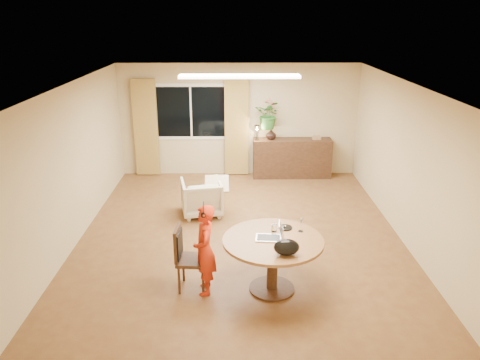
# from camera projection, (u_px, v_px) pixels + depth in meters

# --- Properties ---
(floor) EXTENTS (6.50, 6.50, 0.00)m
(floor) POSITION_uv_depth(u_px,v_px,m) (240.00, 233.00, 8.23)
(floor) COLOR brown
(floor) RESTS_ON ground
(ceiling) EXTENTS (6.50, 6.50, 0.00)m
(ceiling) POSITION_uv_depth(u_px,v_px,m) (240.00, 84.00, 7.35)
(ceiling) COLOR white
(ceiling) RESTS_ON wall_back
(wall_back) EXTENTS (5.50, 0.00, 5.50)m
(wall_back) POSITION_uv_depth(u_px,v_px,m) (239.00, 120.00, 10.85)
(wall_back) COLOR tan
(wall_back) RESTS_ON floor
(wall_left) EXTENTS (0.00, 6.50, 6.50)m
(wall_left) POSITION_uv_depth(u_px,v_px,m) (75.00, 163.00, 7.76)
(wall_left) COLOR tan
(wall_left) RESTS_ON floor
(wall_right) EXTENTS (0.00, 6.50, 6.50)m
(wall_right) POSITION_uv_depth(u_px,v_px,m) (404.00, 162.00, 7.81)
(wall_right) COLOR tan
(wall_right) RESTS_ON floor
(window) EXTENTS (1.70, 0.03, 1.30)m
(window) POSITION_uv_depth(u_px,v_px,m) (191.00, 112.00, 10.75)
(window) COLOR white
(window) RESTS_ON wall_back
(curtain_left) EXTENTS (0.55, 0.08, 2.25)m
(curtain_left) POSITION_uv_depth(u_px,v_px,m) (146.00, 128.00, 10.79)
(curtain_left) COLOR olive
(curtain_left) RESTS_ON wall_back
(curtain_right) EXTENTS (0.55, 0.08, 2.25)m
(curtain_right) POSITION_uv_depth(u_px,v_px,m) (237.00, 128.00, 10.81)
(curtain_right) COLOR olive
(curtain_right) RESTS_ON wall_back
(ceiling_panel) EXTENTS (2.20, 0.35, 0.05)m
(ceiling_panel) POSITION_uv_depth(u_px,v_px,m) (240.00, 76.00, 8.49)
(ceiling_panel) COLOR white
(ceiling_panel) RESTS_ON ceiling
(dining_table) EXTENTS (1.37, 1.37, 0.78)m
(dining_table) POSITION_uv_depth(u_px,v_px,m) (273.00, 250.00, 6.35)
(dining_table) COLOR brown
(dining_table) RESTS_ON floor
(dining_chair) EXTENTS (0.48, 0.44, 0.93)m
(dining_chair) POSITION_uv_depth(u_px,v_px,m) (192.00, 258.00, 6.44)
(dining_chair) COLOR black
(dining_chair) RESTS_ON floor
(child) EXTENTS (0.49, 0.35, 1.28)m
(child) POSITION_uv_depth(u_px,v_px,m) (205.00, 250.00, 6.30)
(child) COLOR red
(child) RESTS_ON floor
(laptop) EXTENTS (0.39, 0.28, 0.25)m
(laptop) POSITION_uv_depth(u_px,v_px,m) (269.00, 230.00, 6.27)
(laptop) COLOR #B7B7BC
(laptop) RESTS_ON dining_table
(tumbler) EXTENTS (0.09, 0.09, 0.10)m
(tumbler) POSITION_uv_depth(u_px,v_px,m) (274.00, 228.00, 6.50)
(tumbler) COLOR white
(tumbler) RESTS_ON dining_table
(wine_glass) EXTENTS (0.09, 0.09, 0.20)m
(wine_glass) POSITION_uv_depth(u_px,v_px,m) (301.00, 225.00, 6.48)
(wine_glass) COLOR white
(wine_glass) RESTS_ON dining_table
(pot_lid) EXTENTS (0.22, 0.22, 0.03)m
(pot_lid) POSITION_uv_depth(u_px,v_px,m) (285.00, 227.00, 6.61)
(pot_lid) COLOR white
(pot_lid) RESTS_ON dining_table
(handbag) EXTENTS (0.37, 0.27, 0.22)m
(handbag) POSITION_uv_depth(u_px,v_px,m) (287.00, 247.00, 5.85)
(handbag) COLOR black
(handbag) RESTS_ON dining_table
(armchair) EXTENTS (0.86, 0.88, 0.69)m
(armchair) POSITION_uv_depth(u_px,v_px,m) (202.00, 197.00, 8.90)
(armchair) COLOR beige
(armchair) RESTS_ON floor
(throw) EXTENTS (0.47, 0.56, 0.03)m
(throw) POSITION_uv_depth(u_px,v_px,m) (217.00, 180.00, 8.76)
(throw) COLOR beige
(throw) RESTS_ON armchair
(sideboard) EXTENTS (1.81, 0.44, 0.90)m
(sideboard) POSITION_uv_depth(u_px,v_px,m) (292.00, 158.00, 10.92)
(sideboard) COLOR black
(sideboard) RESTS_ON floor
(vase) EXTENTS (0.29, 0.29, 0.25)m
(vase) POSITION_uv_depth(u_px,v_px,m) (271.00, 134.00, 10.72)
(vase) COLOR black
(vase) RESTS_ON sideboard
(bouquet) EXTENTS (0.73, 0.69, 0.66)m
(bouquet) POSITION_uv_depth(u_px,v_px,m) (269.00, 115.00, 10.57)
(bouquet) COLOR #3A6927
(bouquet) RESTS_ON vase
(book_stack) EXTENTS (0.20, 0.15, 0.08)m
(book_stack) POSITION_uv_depth(u_px,v_px,m) (317.00, 138.00, 10.76)
(book_stack) COLOR brown
(book_stack) RESTS_ON sideboard
(desk_lamp) EXTENTS (0.16, 0.16, 0.36)m
(desk_lamp) POSITION_uv_depth(u_px,v_px,m) (257.00, 132.00, 10.65)
(desk_lamp) COLOR black
(desk_lamp) RESTS_ON sideboard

